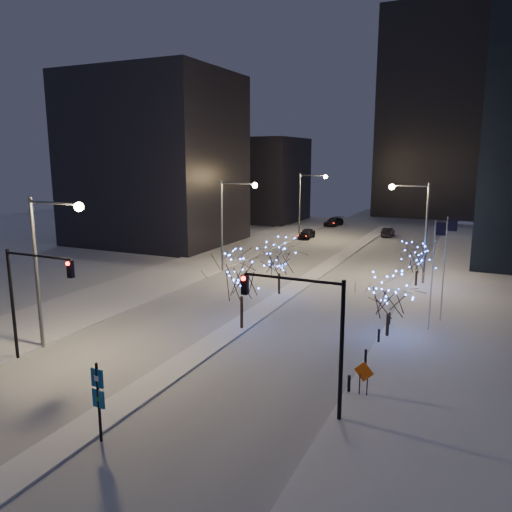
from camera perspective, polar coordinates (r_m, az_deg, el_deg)
The scene contains 25 objects.
ground at distance 28.93m, azimuth -12.30°, elevation -14.57°, with size 160.00×160.00×0.00m, color silver.
road at distance 59.17m, azimuth 8.44°, elevation -1.00°, with size 20.00×130.00×0.02m, color silver.
median at distance 54.49m, azimuth 6.95°, elevation -1.96°, with size 2.00×80.00×0.15m, color silver.
east_sidewalk at distance 42.44m, azimuth 22.34°, elevation -6.59°, with size 10.00×90.00×0.15m, color silver.
west_sidewalk at distance 51.99m, azimuth -11.45°, elevation -2.75°, with size 8.00×90.00×0.15m, color silver.
filler_west_near at distance 74.90m, azimuth -11.48°, elevation 10.70°, with size 22.00×18.00×24.00m, color black.
filler_west_far at distance 99.96m, azimuth -0.16°, elevation 8.73°, with size 18.00×16.00×16.00m, color black.
horizon_block at distance 113.34m, azimuth 20.30°, elevation 14.93°, with size 24.00×14.00×42.00m, color black.
street_lamp_w_near at distance 34.20m, azimuth -22.79°, elevation 0.31°, with size 4.40×0.56×10.00m.
street_lamp_w_mid at distance 54.07m, azimuth -2.96°, elevation 4.92°, with size 4.40×0.56×10.00m.
street_lamp_w_far at distance 76.99m, azimuth 5.77°, elevation 6.78°, with size 4.40×0.56×10.00m.
street_lamp_east at distance 51.28m, azimuth 17.93°, elevation 3.98°, with size 3.90×0.56×10.00m.
traffic_signal_west at distance 32.90m, azimuth -24.52°, elevation -3.34°, with size 5.26×0.43×7.00m.
traffic_signal_east at distance 23.99m, azimuth 6.20°, elevation -7.58°, with size 5.26×0.43×7.00m.
flagpoles at distance 38.69m, azimuth 20.26°, elevation -0.88°, with size 1.35×2.60×8.00m.
bollards at distance 33.32m, azimuth 13.18°, elevation -9.93°, with size 0.16×12.16×0.90m.
car_near at distance 77.66m, azimuth 5.80°, elevation 2.56°, with size 1.83×4.54×1.55m, color black.
car_mid at distance 82.09m, azimuth 14.84°, elevation 2.66°, with size 1.46×4.18×1.38m, color black.
car_far at distance 92.64m, azimuth 8.88°, elevation 3.89°, with size 2.11×5.20×1.51m, color black.
holiday_tree_median_near at distance 35.85m, azimuth -1.68°, elevation -2.06°, with size 4.52×4.52×6.09m.
holiday_tree_median_far at distance 45.06m, azimuth 2.68°, elevation -0.21°, with size 4.19×4.19×5.11m.
holiday_tree_plaza_near at distance 35.77m, azimuth 14.97°, elevation -4.38°, with size 4.31×4.31×4.55m.
holiday_tree_plaza_far at distance 50.51m, azimuth 17.98°, elevation -0.18°, with size 4.51×4.51×4.38m.
wayfinding_sign at distance 23.67m, azimuth -17.59°, elevation -14.80°, with size 0.67×0.13×3.74m.
construction_sign at distance 27.43m, azimuth 12.22°, elevation -13.12°, with size 1.12×0.29×1.87m.
Camera 1 is at (16.05, -20.57, 12.50)m, focal length 35.00 mm.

